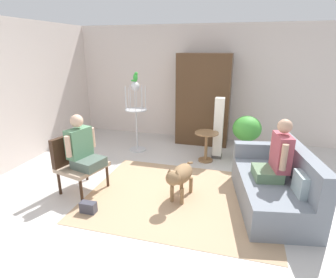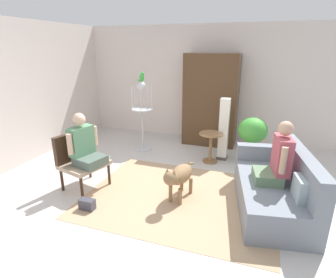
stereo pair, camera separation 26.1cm
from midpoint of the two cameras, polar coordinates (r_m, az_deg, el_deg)
name	(u,v)px [view 2 (the right image)]	position (r m, az deg, el deg)	size (l,w,h in m)	color
ground_plane	(172,189)	(4.45, 2.56, -10.42)	(7.30, 7.30, 0.00)	beige
back_wall	(210,84)	(6.68, 9.83, 11.27)	(6.69, 0.12, 2.66)	silver
left_wall	(23,93)	(5.88, -26.97, 8.55)	(0.12, 6.09, 2.66)	silver
area_rug	(180,197)	(4.24, 4.25, -11.98)	(2.78, 2.17, 0.01)	tan
couch	(276,188)	(4.16, 23.26, -9.49)	(1.14, 1.83, 0.86)	slate
armchair	(79,156)	(4.53, -16.53, -3.53)	(0.72, 0.78, 0.88)	#382316
person_on_couch	(278,159)	(3.94, 23.69, -3.86)	(0.49, 0.56, 0.85)	#5F7E5B
person_on_armchair	(84,145)	(4.33, -15.45, -1.29)	(0.54, 0.54, 0.80)	#4E5F55
round_end_table	(211,144)	(5.38, 10.29, -1.04)	(0.46, 0.46, 0.60)	olive
dog	(179,176)	(4.01, 4.26, -7.71)	(0.35, 0.85, 0.60)	olive
bird_cage_stand	(142,112)	(5.83, -4.13, 5.61)	(0.45, 0.45, 1.49)	silver
parrot	(142,77)	(5.71, -4.18, 12.80)	(0.17, 0.10, 0.20)	green
potted_plant	(252,134)	(5.48, 18.52, 1.01)	(0.55, 0.55, 0.91)	#4C5156
column_lamp	(224,130)	(5.51, 12.88, 1.86)	(0.20, 0.20, 1.24)	#4C4742
armoire_cabinet	(211,100)	(6.31, 10.12, 7.95)	(1.18, 0.56, 2.04)	#4C331E
handbag	(87,204)	(4.04, -14.72, -13.10)	(0.22, 0.11, 0.16)	#3F3F4C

